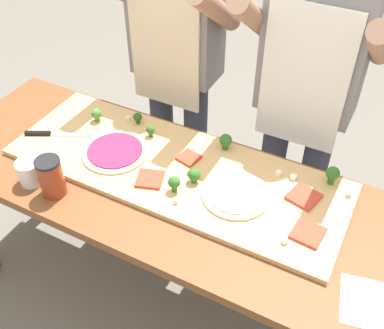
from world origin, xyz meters
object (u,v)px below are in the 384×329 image
(broccoli_floret_front_right, at_px, (194,175))
(flour_cup, at_px, (30,173))
(pizza_whole_cheese_artichoke, at_px, (236,194))
(cook_left, at_px, (176,54))
(pizza_whole_beet_magenta, at_px, (115,151))
(cheese_crumble_a, at_px, (285,241))
(broccoli_floret_back_mid, at_px, (333,174))
(cheese_crumble_e, at_px, (293,177))
(sauce_jar, at_px, (51,177))
(broccoli_floret_center_right, at_px, (174,183))
(cheese_crumble_d, at_px, (128,119))
(broccoli_floret_back_left, at_px, (97,114))
(broccoli_floret_front_left, at_px, (226,141))
(cheese_crumble_f, at_px, (279,173))
(cheese_crumble_b, at_px, (349,194))
(recipe_note, at_px, (363,302))
(cook_right, at_px, (307,89))
(pizza_slice_near_left, at_px, (308,233))
(pizza_slice_center, at_px, (150,179))
(broccoli_floret_front_mid, at_px, (138,117))
(cheese_crumble_c, at_px, (176,201))
(pizza_slice_far_right, at_px, (304,197))
(broccoli_floret_back_right, at_px, (150,130))
(prep_table, at_px, (158,199))
(chefs_knife, at_px, (52,134))
(pizza_slice_near_right, at_px, (189,158))

(broccoli_floret_front_right, height_order, flour_cup, flour_cup)
(pizza_whole_cheese_artichoke, distance_m, cook_left, 0.79)
(pizza_whole_beet_magenta, xyz_separation_m, cook_left, (-0.01, 0.54, 0.17))
(cheese_crumble_a, xyz_separation_m, cook_left, (-0.78, 0.66, 0.17))
(broccoli_floret_back_mid, xyz_separation_m, cheese_crumble_e, (-0.13, -0.04, -0.04))
(cheese_crumble_a, height_order, cook_left, cook_left)
(pizza_whole_cheese_artichoke, height_order, cheese_crumble_e, cheese_crumble_e)
(sauce_jar, bearing_deg, pizza_whole_cheese_artichoke, 24.39)
(broccoli_floret_center_right, bearing_deg, cheese_crumble_d, 143.91)
(broccoli_floret_front_right, distance_m, broccoli_floret_back_left, 0.58)
(broccoli_floret_front_left, bearing_deg, broccoli_floret_front_right, -95.76)
(broccoli_floret_front_left, xyz_separation_m, flour_cup, (-0.59, -0.50, -0.02))
(pizza_whole_beet_magenta, relative_size, cheese_crumble_f, 14.40)
(cheese_crumble_b, xyz_separation_m, recipe_note, (0.15, -0.41, -0.03))
(broccoli_floret_front_left, height_order, flour_cup, flour_cup)
(cheese_crumble_f, height_order, cook_right, cook_right)
(pizza_slice_near_left, xyz_separation_m, broccoli_floret_center_right, (-0.50, -0.03, 0.03))
(pizza_slice_center, bearing_deg, cheese_crumble_a, -5.17)
(pizza_slice_center, height_order, broccoli_floret_front_mid, broccoli_floret_front_mid)
(broccoli_floret_front_left, distance_m, recipe_note, 0.80)
(broccoli_floret_back_left, relative_size, cheese_crumble_c, 3.34)
(pizza_slice_far_right, relative_size, broccoli_floret_back_mid, 1.33)
(broccoli_floret_front_left, xyz_separation_m, recipe_note, (0.66, -0.44, -0.06))
(pizza_whole_beet_magenta, distance_m, broccoli_floret_back_right, 0.18)
(broccoli_floret_center_right, distance_m, cheese_crumble_f, 0.41)
(cheese_crumble_a, bearing_deg, pizza_slice_center, 174.83)
(pizza_whole_cheese_artichoke, relative_size, broccoli_floret_front_left, 3.60)
(flour_cup, height_order, sauce_jar, sauce_jar)
(prep_table, xyz_separation_m, flour_cup, (-0.42, -0.23, 0.15))
(broccoli_floret_back_right, distance_m, cook_right, 0.67)
(chefs_knife, relative_size, broccoli_floret_back_mid, 3.80)
(pizza_slice_far_right, height_order, broccoli_floret_back_left, broccoli_floret_back_left)
(prep_table, relative_size, pizza_slice_center, 19.38)
(broccoli_floret_back_right, distance_m, cheese_crumble_c, 0.41)
(pizza_slice_near_right, relative_size, broccoli_floret_back_mid, 1.00)
(sauce_jar, bearing_deg, pizza_slice_far_right, 24.60)
(cheese_crumble_c, height_order, cook_right, cook_right)
(chefs_knife, xyz_separation_m, broccoli_floret_center_right, (0.63, -0.05, 0.04))
(chefs_knife, xyz_separation_m, sauce_jar, (0.22, -0.25, 0.05))
(broccoli_floret_center_right, bearing_deg, broccoli_floret_back_left, 156.63)
(chefs_knife, xyz_separation_m, cheese_crumble_f, (0.94, 0.21, 0.00))
(broccoli_floret_front_left, bearing_deg, cheese_crumble_e, -8.34)
(broccoli_floret_back_left, relative_size, flour_cup, 0.63)
(pizza_slice_far_right, relative_size, broccoli_floret_center_right, 1.54)
(pizza_slice_center, relative_size, recipe_note, 0.55)
(broccoli_floret_front_mid, height_order, broccoli_floret_center_right, broccoli_floret_center_right)
(broccoli_floret_center_right, relative_size, cheese_crumble_b, 3.35)
(chefs_knife, bearing_deg, broccoli_floret_back_right, 26.52)
(cook_right, bearing_deg, broccoli_floret_front_left, -125.78)
(prep_table, distance_m, pizza_whole_beet_magenta, 0.26)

